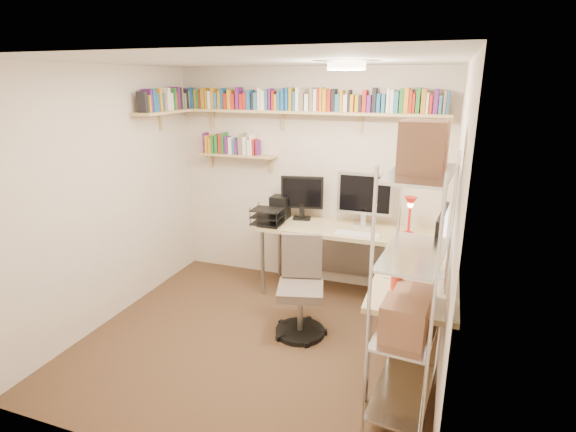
% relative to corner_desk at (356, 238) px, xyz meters
% --- Properties ---
extents(ground, '(3.20, 3.20, 0.00)m').
position_rel_corner_desk_xyz_m(ground, '(-0.70, -0.92, -0.80)').
color(ground, '#452C1D').
rests_on(ground, ground).
extents(room_shell, '(3.24, 3.04, 2.52)m').
position_rel_corner_desk_xyz_m(room_shell, '(-0.70, -0.91, 0.75)').
color(room_shell, beige).
rests_on(room_shell, ground).
extents(wall_shelves, '(3.12, 1.09, 0.80)m').
position_rel_corner_desk_xyz_m(wall_shelves, '(-1.10, 0.39, 1.23)').
color(wall_shelves, tan).
rests_on(wall_shelves, ground).
extents(corner_desk, '(2.16, 2.06, 1.41)m').
position_rel_corner_desk_xyz_m(corner_desk, '(0.00, 0.00, 0.00)').
color(corner_desk, tan).
rests_on(corner_desk, ground).
extents(office_chair, '(0.52, 0.53, 0.96)m').
position_rel_corner_desk_xyz_m(office_chair, '(-0.39, -0.62, -0.40)').
color(office_chair, black).
rests_on(office_chair, ground).
extents(wire_rack, '(0.47, 0.85, 2.12)m').
position_rel_corner_desk_xyz_m(wire_rack, '(0.66, -1.42, 0.37)').
color(wire_rack, silver).
rests_on(wire_rack, ground).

